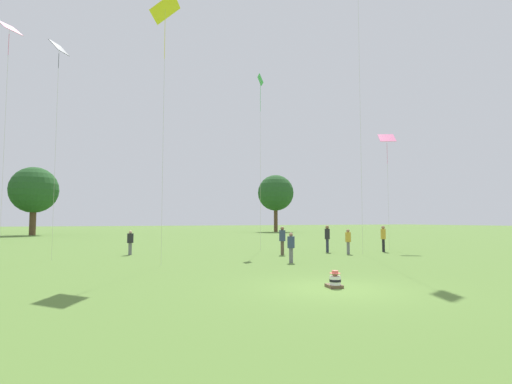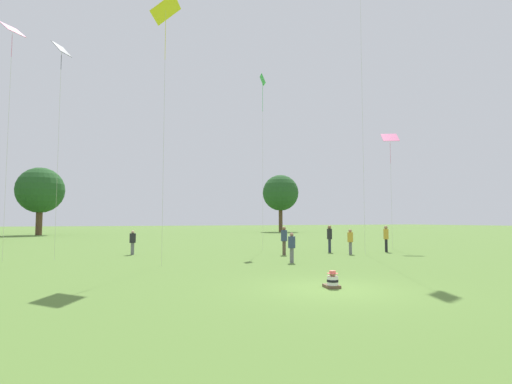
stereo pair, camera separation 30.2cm
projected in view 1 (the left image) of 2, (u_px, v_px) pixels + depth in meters
ground_plane at (335, 289)px, 12.77m from camera, size 300.00×300.00×0.00m
seated_toddler at (335, 281)px, 12.99m from camera, size 0.56×0.64×0.57m
person_standing_0 at (327, 236)px, 27.33m from camera, size 0.37×0.37×1.84m
person_standing_1 at (291, 245)px, 20.69m from camera, size 0.53×0.53×1.55m
person_standing_2 at (383, 236)px, 27.74m from camera, size 0.39×0.39×1.82m
person_standing_4 at (130, 241)px, 25.37m from camera, size 0.43×0.43×1.55m
person_standing_5 at (348, 239)px, 25.88m from camera, size 0.47×0.47×1.62m
person_standing_6 at (282, 238)px, 25.34m from camera, size 0.53×0.53×1.79m
kite_1 at (260, 90)px, 29.77m from camera, size 0.47×0.80×13.04m
kite_2 at (59, 55)px, 22.73m from camera, size 1.11×1.17×12.38m
kite_4 at (165, 14)px, 20.05m from camera, size 1.73×1.86×13.26m
kite_6 at (9, 35)px, 21.63m from camera, size 1.35×1.35×12.99m
kite_7 at (387, 140)px, 30.74m from camera, size 1.52×1.42×8.92m
distant_tree_0 at (276, 193)px, 76.11m from camera, size 6.82×6.82×10.82m
distant_tree_3 at (34, 190)px, 58.77m from camera, size 6.77×6.77×10.05m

